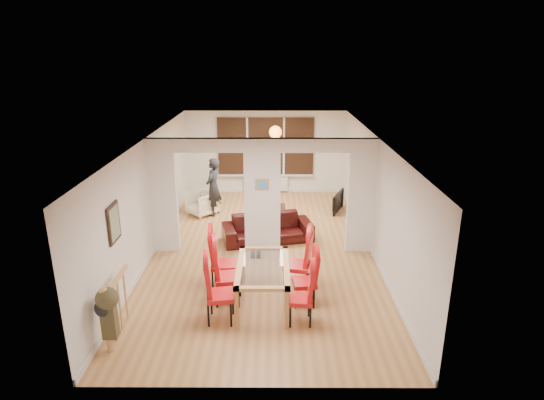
{
  "coord_description": "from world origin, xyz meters",
  "views": [
    {
      "loc": [
        0.25,
        -9.59,
        4.42
      ],
      "look_at": [
        0.21,
        0.6,
        1.01
      ],
      "focal_mm": 30.0,
      "sensor_mm": 36.0,
      "label": 1
    }
  ],
  "objects_px": {
    "dining_chair_ra": "(300,295)",
    "person": "(213,187)",
    "dining_chair_lc": "(223,260)",
    "dining_chair_rc": "(297,261)",
    "armchair": "(202,203)",
    "television": "(335,201)",
    "coffee_table": "(266,210)",
    "bottle": "(263,201)",
    "dining_chair_lb": "(228,273)",
    "dining_chair_la": "(220,291)",
    "sofa": "(268,228)",
    "dining_table": "(263,285)",
    "bowl": "(272,204)",
    "dining_chair_rb": "(305,279)"
  },
  "relations": [
    {
      "from": "dining_chair_rb",
      "to": "television",
      "type": "relative_size",
      "value": 1.03
    },
    {
      "from": "dining_chair_rc",
      "to": "television",
      "type": "height_order",
      "value": "dining_chair_rc"
    },
    {
      "from": "dining_chair_la",
      "to": "armchair",
      "type": "distance_m",
      "value": 5.35
    },
    {
      "from": "dining_chair_ra",
      "to": "person",
      "type": "height_order",
      "value": "person"
    },
    {
      "from": "dining_chair_lb",
      "to": "dining_chair_rc",
      "type": "distance_m",
      "value": 1.36
    },
    {
      "from": "armchair",
      "to": "dining_table",
      "type": "bearing_deg",
      "value": -23.51
    },
    {
      "from": "dining_chair_ra",
      "to": "person",
      "type": "distance_m",
      "value": 5.65
    },
    {
      "from": "dining_chair_rc",
      "to": "armchair",
      "type": "xyz_separation_m",
      "value": [
        -2.46,
        4.16,
        -0.27
      ]
    },
    {
      "from": "dining_chair_rc",
      "to": "bottle",
      "type": "xyz_separation_m",
      "value": [
        -0.75,
        4.13,
        -0.19
      ]
    },
    {
      "from": "sofa",
      "to": "bottle",
      "type": "height_order",
      "value": "sofa"
    },
    {
      "from": "dining_chair_rb",
      "to": "television",
      "type": "bearing_deg",
      "value": 69.24
    },
    {
      "from": "dining_chair_la",
      "to": "television",
      "type": "bearing_deg",
      "value": 55.5
    },
    {
      "from": "dining_chair_lc",
      "to": "television",
      "type": "bearing_deg",
      "value": 53.89
    },
    {
      "from": "dining_chair_lb",
      "to": "person",
      "type": "height_order",
      "value": "person"
    },
    {
      "from": "dining_chair_rc",
      "to": "armchair",
      "type": "relative_size",
      "value": 1.65
    },
    {
      "from": "dining_chair_ra",
      "to": "television",
      "type": "bearing_deg",
      "value": 80.93
    },
    {
      "from": "dining_table",
      "to": "bottle",
      "type": "bearing_deg",
      "value": 91.42
    },
    {
      "from": "coffee_table",
      "to": "bottle",
      "type": "distance_m",
      "value": 0.28
    },
    {
      "from": "sofa",
      "to": "dining_table",
      "type": "bearing_deg",
      "value": -104.29
    },
    {
      "from": "dining_chair_ra",
      "to": "armchair",
      "type": "bearing_deg",
      "value": 119.0
    },
    {
      "from": "dining_table",
      "to": "bowl",
      "type": "xyz_separation_m",
      "value": [
        0.15,
        4.75,
        -0.11
      ]
    },
    {
      "from": "coffee_table",
      "to": "bowl",
      "type": "distance_m",
      "value": 0.25
    },
    {
      "from": "dining_chair_la",
      "to": "coffee_table",
      "type": "xyz_separation_m",
      "value": [
        0.67,
        5.2,
        -0.44
      ]
    },
    {
      "from": "dining_chair_lb",
      "to": "person",
      "type": "relative_size",
      "value": 0.73
    },
    {
      "from": "dining_chair_la",
      "to": "dining_chair_lb",
      "type": "relative_size",
      "value": 0.97
    },
    {
      "from": "dining_table",
      "to": "dining_chair_rb",
      "type": "relative_size",
      "value": 1.63
    },
    {
      "from": "dining_table",
      "to": "armchair",
      "type": "xyz_separation_m",
      "value": [
        -1.82,
        4.69,
        -0.06
      ]
    },
    {
      "from": "dining_chair_rc",
      "to": "sofa",
      "type": "xyz_separation_m",
      "value": [
        -0.6,
        2.34,
        -0.28
      ]
    },
    {
      "from": "sofa",
      "to": "television",
      "type": "xyz_separation_m",
      "value": [
        1.89,
        2.12,
        -0.03
      ]
    },
    {
      "from": "dining_chair_lb",
      "to": "bowl",
      "type": "distance_m",
      "value": 4.76
    },
    {
      "from": "dining_chair_la",
      "to": "bowl",
      "type": "height_order",
      "value": "dining_chair_la"
    },
    {
      "from": "television",
      "to": "sofa",
      "type": "bearing_deg",
      "value": 160.98
    },
    {
      "from": "sofa",
      "to": "bottle",
      "type": "bearing_deg",
      "value": 81.62
    },
    {
      "from": "television",
      "to": "coffee_table",
      "type": "height_order",
      "value": "television"
    },
    {
      "from": "dining_chair_lc",
      "to": "dining_chair_rc",
      "type": "relative_size",
      "value": 0.98
    },
    {
      "from": "dining_chair_lc",
      "to": "person",
      "type": "relative_size",
      "value": 0.71
    },
    {
      "from": "sofa",
      "to": "person",
      "type": "xyz_separation_m",
      "value": [
        -1.51,
        1.79,
        0.49
      ]
    },
    {
      "from": "dining_table",
      "to": "dining_chair_rc",
      "type": "distance_m",
      "value": 0.86
    },
    {
      "from": "dining_table",
      "to": "dining_chair_la",
      "type": "distance_m",
      "value": 0.91
    },
    {
      "from": "dining_chair_lc",
      "to": "armchair",
      "type": "height_order",
      "value": "dining_chair_lc"
    },
    {
      "from": "dining_chair_lc",
      "to": "television",
      "type": "relative_size",
      "value": 1.18
    },
    {
      "from": "dining_chair_la",
      "to": "bottle",
      "type": "height_order",
      "value": "dining_chair_la"
    },
    {
      "from": "dining_chair_rc",
      "to": "television",
      "type": "relative_size",
      "value": 1.2
    },
    {
      "from": "dining_chair_rc",
      "to": "armchair",
      "type": "bearing_deg",
      "value": 135.03
    },
    {
      "from": "person",
      "to": "bowl",
      "type": "distance_m",
      "value": 1.71
    },
    {
      "from": "dining_chair_la",
      "to": "dining_chair_ra",
      "type": "height_order",
      "value": "dining_chair_la"
    },
    {
      "from": "dining_chair_lc",
      "to": "bowl",
      "type": "relative_size",
      "value": 5.09
    },
    {
      "from": "armchair",
      "to": "dining_chair_lb",
      "type": "bearing_deg",
      "value": -30.29
    },
    {
      "from": "dining_chair_rc",
      "to": "armchair",
      "type": "height_order",
      "value": "dining_chair_rc"
    },
    {
      "from": "dining_table",
      "to": "television",
      "type": "height_order",
      "value": "dining_table"
    }
  ]
}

